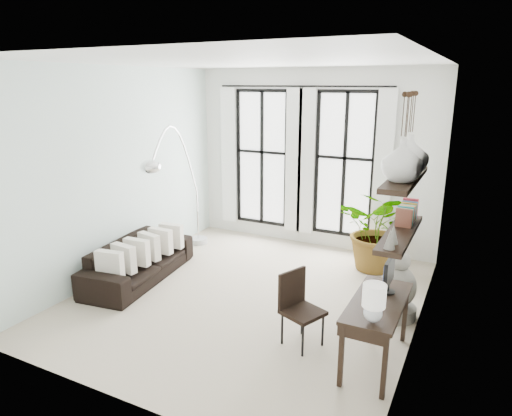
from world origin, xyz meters
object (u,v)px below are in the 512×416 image
Objects in this scene: desk at (377,306)px; sofa at (139,260)px; buddha at (398,290)px; desk_chair at (298,303)px; arc_lamp at (175,156)px; plant at (380,231)px.

sofa is at bearing 170.40° from desk.
sofa is at bearing -171.56° from buddha.
buddha is at bearing 88.53° from desk.
desk_chair is 0.38× the size of arc_lamp.
desk_chair is 0.97× the size of buddha.
sofa is 1.66× the size of desk.
arc_lamp is at bearing 174.68° from buddha.
sofa is 1.75m from arc_lamp.
arc_lamp is (-3.65, 1.54, 1.10)m from desk.
desk_chair is (-0.36, -2.58, -0.17)m from plant.
sofa is at bearing -148.11° from plant.
plant is 1.08× the size of desk.
plant reaches higher than buddha.
buddha is (0.56, -1.44, -0.29)m from plant.
desk_chair is (-0.89, 0.06, -0.20)m from desk.
arc_lamp is at bearing 174.54° from desk_chair.
desk is (0.53, -2.63, 0.03)m from plant.
plant reaches higher than desk_chair.
desk is 1.24m from buddha.
sofa is 2.37× the size of desk_chair.
sofa is 3.82m from buddha.
sofa is 3.82m from desk.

